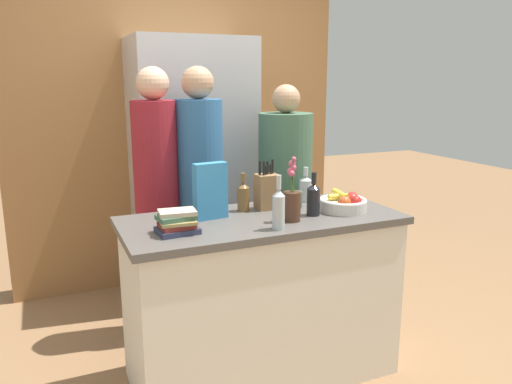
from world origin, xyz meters
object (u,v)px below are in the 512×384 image
refrigerator (193,170)px  bottle_water (279,208)px  person_at_sink (157,186)px  coffee_mug (295,200)px  bottle_oil (313,198)px  person_in_blue (200,185)px  bottle_vinegar (243,196)px  fruit_bowl (344,203)px  knife_block (267,191)px  cereal_box (210,191)px  person_in_red_tee (285,190)px  book_stack (177,223)px  bottle_wine (305,188)px  flower_vase (292,201)px

refrigerator → bottle_water: size_ratio=7.20×
person_at_sink → coffee_mug: bearing=-23.3°
coffee_mug → bottle_oil: 0.19m
refrigerator → person_in_blue: (-0.13, -0.61, 0.02)m
refrigerator → bottle_vinegar: 1.13m
fruit_bowl → bottle_water: (-0.49, -0.16, 0.06)m
knife_block → cereal_box: (-0.36, -0.07, 0.05)m
refrigerator → bottle_vinegar: bearing=-92.1°
coffee_mug → person_at_sink: (-0.66, 0.62, 0.01)m
person_in_red_tee → book_stack: bearing=-167.6°
bottle_oil → bottle_water: bearing=-151.4°
refrigerator → person_at_sink: refrigerator is taller
cereal_box → person_in_red_tee: size_ratio=0.18×
person_in_blue → book_stack: bearing=-120.8°
fruit_bowl → bottle_wine: 0.30m
refrigerator → person_in_red_tee: 0.79m
flower_vase → person_in_blue: 0.84m
fruit_bowl → person_in_blue: bearing=129.1°
refrigerator → fruit_bowl: 1.44m
coffee_mug → bottle_water: bearing=-128.8°
knife_block → person_at_sink: size_ratio=0.16×
refrigerator → book_stack: bearing=-109.4°
flower_vase → coffee_mug: bearing=58.2°
bottle_oil → person_in_red_tee: bearing=74.7°
person_at_sink → person_in_blue: 0.27m
fruit_bowl → bottle_wine: (-0.09, 0.29, 0.04)m
person_in_blue → refrigerator: bearing=72.0°
book_stack → person_in_red_tee: bearing=38.2°
coffee_mug → bottle_vinegar: bottle_vinegar is taller
flower_vase → person_in_red_tee: 0.88m
knife_block → person_in_blue: 0.58m
refrigerator → book_stack: 1.47m
knife_block → person_in_red_tee: 0.65m
cereal_box → bottle_wine: cereal_box is taller
fruit_bowl → coffee_mug: fruit_bowl is taller
bottle_oil → bottle_wine: bearing=68.6°
fruit_bowl → person_in_blue: size_ratio=0.15×
coffee_mug → person_at_sink: size_ratio=0.06×
bottle_wine → bottle_vinegar: bearing=-172.2°
person_at_sink → cereal_box: bearing=-57.6°
bottle_vinegar → book_stack: bearing=-150.2°
person_at_sink → bottle_wine: bearing=-12.9°
person_in_red_tee → bottle_oil: bearing=-131.1°
knife_block → person_in_blue: person_in_blue is taller
cereal_box → bottle_water: 0.40m
fruit_bowl → flower_vase: bearing=-170.9°
person_in_blue → knife_block: bearing=-72.2°
bottle_water → person_at_sink: person_at_sink is taller
cereal_box → bottle_vinegar: 0.24m
refrigerator → cereal_box: bearing=-102.1°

